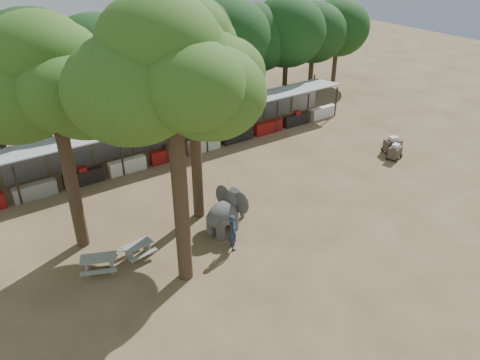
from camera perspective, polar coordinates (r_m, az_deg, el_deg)
ground at (r=23.03m, az=9.24°, el=-8.65°), size 100.00×100.00×0.00m
vendor_stalls at (r=32.32m, az=-7.47°, el=5.44°), size 28.00×2.99×2.80m
yard_tree_left at (r=21.16m, az=-22.49°, el=11.13°), size 7.10×6.90×11.02m
yard_tree_center at (r=17.21m, az=-9.04°, el=12.76°), size 7.10×6.90×12.04m
yard_tree_back at (r=22.14m, az=-6.52°, el=14.71°), size 7.10×6.90×11.36m
backdrop_trees at (r=35.42m, az=-11.96°, el=14.56°), size 46.46×5.95×8.33m
elephant at (r=23.76m, az=-1.64°, el=-3.77°), size 2.91×2.15×2.16m
handler at (r=22.42m, az=-0.89°, el=-6.38°), size 0.65×0.79×1.89m
picnic_table_near at (r=22.22m, az=-16.79°, el=-9.59°), size 2.02×1.94×0.79m
picnic_table_far at (r=22.69m, az=-12.35°, el=-8.18°), size 1.58×1.46×0.71m
cart_front at (r=32.86m, az=18.38°, el=3.31°), size 1.25×1.00×1.07m
cart_back at (r=33.70m, az=18.10°, el=4.10°), size 1.39×1.12×1.18m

